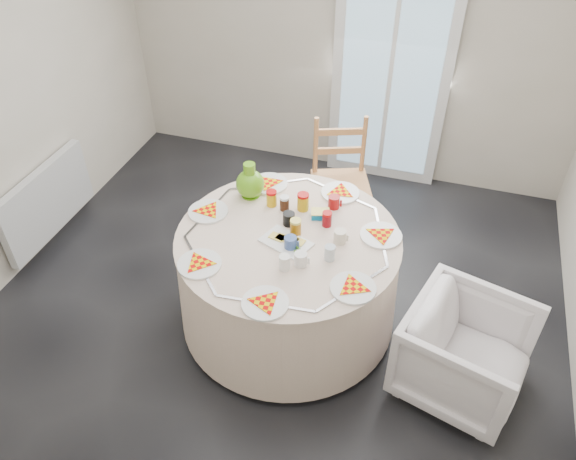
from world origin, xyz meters
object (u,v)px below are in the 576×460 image
(table, at_px, (288,279))
(wooden_chair, at_px, (341,185))
(radiator, at_px, (47,202))
(green_pitcher, at_px, (250,180))
(armchair, at_px, (468,346))

(table, distance_m, wooden_chair, 1.03)
(radiator, bearing_deg, green_pitcher, 3.31)
(wooden_chair, xyz_separation_m, armchair, (1.07, -1.25, -0.08))
(wooden_chair, bearing_deg, radiator, 179.33)
(wooden_chair, height_order, green_pitcher, green_pitcher)
(radiator, height_order, table, table)
(table, bearing_deg, green_pitcher, 137.94)
(wooden_chair, relative_size, armchair, 1.40)
(armchair, distance_m, green_pitcher, 1.72)
(wooden_chair, bearing_deg, table, -116.58)
(radiator, bearing_deg, wooden_chair, 19.90)
(table, relative_size, green_pitcher, 5.84)
(wooden_chair, bearing_deg, armchair, -69.95)
(wooden_chair, bearing_deg, green_pitcher, -145.66)
(radiator, height_order, armchair, armchair)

